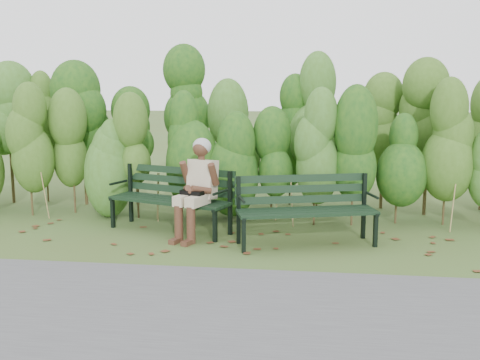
# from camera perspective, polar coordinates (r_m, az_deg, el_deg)

# --- Properties ---
(ground) EXTENTS (80.00, 80.00, 0.00)m
(ground) POSITION_cam_1_polar(r_m,az_deg,el_deg) (6.89, -0.38, -6.63)
(ground) COLOR #485525
(footpath) EXTENTS (60.00, 2.50, 0.01)m
(footpath) POSITION_cam_1_polar(r_m,az_deg,el_deg) (4.84, -4.00, -13.68)
(footpath) COLOR #474749
(footpath) RESTS_ON ground
(hedge_band) EXTENTS (11.04, 1.67, 2.42)m
(hedge_band) POSITION_cam_1_polar(r_m,az_deg,el_deg) (8.50, 1.32, 5.02)
(hedge_band) COLOR #47381E
(hedge_band) RESTS_ON ground
(leaf_litter) EXTENTS (5.48, 2.10, 0.01)m
(leaf_litter) POSITION_cam_1_polar(r_m,az_deg,el_deg) (6.67, 3.50, -7.18)
(leaf_litter) COLOR brown
(leaf_litter) RESTS_ON ground
(bench_left) EXTENTS (1.77, 1.08, 0.84)m
(bench_left) POSITION_cam_1_polar(r_m,az_deg,el_deg) (7.58, -6.79, -1.38)
(bench_left) COLOR black
(bench_left) RESTS_ON ground
(bench_right) EXTENTS (1.77, 0.99, 0.84)m
(bench_right) POSITION_cam_1_polar(r_m,az_deg,el_deg) (6.91, 6.60, -2.44)
(bench_right) COLOR black
(bench_right) RESTS_ON ground
(seated_woman) EXTENTS (0.58, 0.80, 1.27)m
(seated_woman) POSITION_cam_1_polar(r_m,az_deg,el_deg) (7.14, -4.37, -0.26)
(seated_woman) COLOR tan
(seated_woman) RESTS_ON ground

